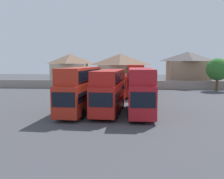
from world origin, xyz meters
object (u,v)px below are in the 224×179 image
Objects in this scene: bus_1 at (80,87)px; tree_behind_wall at (218,69)px; bus_5 at (122,83)px; house_terrace_centre at (121,70)px; bus_4 at (98,83)px; house_terrace_left at (70,69)px; tree_left_of_lot at (132,71)px; bus_3 at (141,88)px; bus_6 at (135,78)px; house_terrace_right at (188,69)px; bus_2 at (109,89)px.

tree_behind_wall is (22.42, 23.35, 1.38)m from bus_1.
house_terrace_centre is (-1.17, 15.52, 1.89)m from bus_5.
tree_behind_wall is (22.59, 8.25, 2.21)m from bus_4.
bus_5 is 21.92m from house_terrace_left.
bus_1 reaches higher than bus_4.
bus_1 is at bearing -101.30° from tree_left_of_lot.
bus_3 is 1.63× the size of tree_behind_wall.
house_terrace_centre reaches higher than bus_6.
bus_6 is at bearing -153.41° from tree_behind_wall.
house_terrace_right is at bearing -1.16° from house_terrace_left.
tree_left_of_lot is at bearing 165.05° from tree_behind_wall.
house_terrace_left is 15.63m from tree_left_of_lot.
house_terrace_right is (11.58, 32.41, 1.31)m from bus_3.
bus_6 is 1.92× the size of tree_left_of_lot.
house_terrace_centre reaches higher than bus_2.
bus_1 reaches higher than bus_3.
bus_2 is 0.90× the size of bus_5.
bus_2 is at bearing 9.70° from bus_4.
bus_4 is at bearing -91.01° from bus_6.
tree_behind_wall is (16.27, 8.14, 1.30)m from bus_6.
bus_3 is 36.74m from house_terrace_left.
bus_5 is at bearing -85.68° from house_terrace_centre.
house_terrace_right is at bearing 128.96° from bus_4.
bus_2 is 3.51m from bus_3.
bus_4 is (-0.17, 15.10, -0.83)m from bus_1.
house_terrace_centre reaches higher than bus_1.
bus_2 is 1.23× the size of house_terrace_left.
bus_1 is at bearing -24.00° from bus_6.
bus_1 is 6.82m from bus_3.
tree_left_of_lot reaches higher than bus_2.
house_terrace_centre is at bearing -175.89° from house_terrace_right.
tree_behind_wall is (16.85, -4.50, 0.58)m from tree_left_of_lot.
tree_behind_wall is (19.51, -7.42, 0.34)m from house_terrace_centre.
bus_4 is at bearing -84.38° from bus_5.
house_terrace_right is at bearing 17.45° from tree_left_of_lot.
house_terrace_right is 9.44m from tree_behind_wall.
tree_left_of_lot reaches higher than bus_3.
bus_3 is at bearing -82.92° from house_terrace_centre.
bus_4 is 2.12× the size of tree_left_of_lot.
bus_5 is (4.25, 0.15, -0.02)m from bus_4.
house_terrace_right reaches higher than bus_1.
tree_behind_wall is at bearing -20.82° from house_terrace_centre.
bus_1 is 16.40m from bus_6.
house_terrace_right is 13.44m from tree_left_of_lot.
bus_4 is at bearing -137.86° from house_terrace_right.
bus_2 is 1.98× the size of tree_left_of_lot.
house_terrace_centre is 1.57× the size of tree_behind_wall.
bus_5 is 20.17m from tree_behind_wall.
bus_4 is 25.10m from house_terrace_right.
house_terrace_right reaches higher than bus_4.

